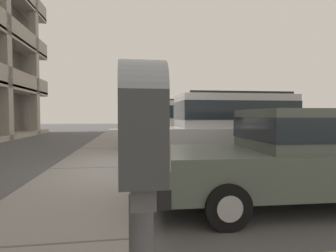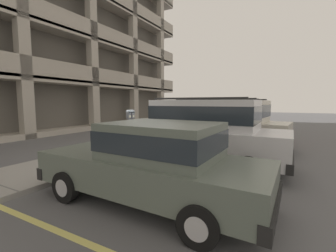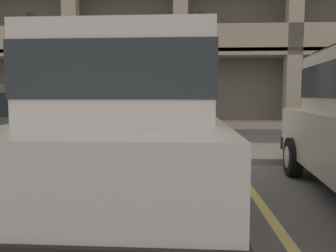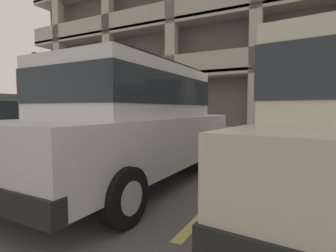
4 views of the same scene
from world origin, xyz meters
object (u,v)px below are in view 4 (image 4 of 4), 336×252
(red_sedan, at_px, (27,129))
(parking_meter_far, at_px, (40,111))
(silver_suv, at_px, (133,120))
(parking_meter_near, at_px, (189,110))

(red_sedan, xyz_separation_m, parking_meter_far, (-3.14, 2.67, 0.38))
(silver_suv, relative_size, parking_meter_far, 3.30)
(red_sedan, distance_m, parking_meter_far, 4.14)
(silver_suv, bearing_deg, red_sedan, -179.14)
(parking_meter_far, bearing_deg, red_sedan, -40.39)
(silver_suv, xyz_separation_m, parking_meter_far, (-5.99, 2.66, 0.12))
(parking_meter_near, xyz_separation_m, parking_meter_far, (-5.88, 0.02, -0.05))
(parking_meter_near, distance_m, parking_meter_far, 5.88)
(silver_suv, bearing_deg, parking_meter_far, 156.66)
(parking_meter_near, bearing_deg, silver_suv, -87.56)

